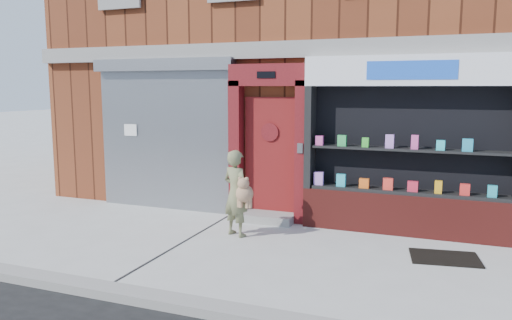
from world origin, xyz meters
The scene contains 8 objects.
ground centered at (0.00, 0.00, 0.00)m, with size 80.00×80.00×0.00m, color #9E9E99.
curb centered at (0.00, -2.15, 0.06)m, with size 60.00×0.30×0.12m, color gray.
building centered at (0.00, 5.99, 4.00)m, with size 12.00×8.16×8.00m.
shutter_bay centered at (-3.00, 1.93, 1.72)m, with size 3.10×0.30×3.04m.
red_door_bay centered at (-0.75, 1.86, 1.46)m, with size 1.52×0.58×2.90m.
pharmacy_bay centered at (1.75, 1.81, 1.37)m, with size 3.50×0.41×3.00m.
woman centered at (-0.88, 0.66, 0.73)m, with size 0.66×0.53×1.45m.
doormat centered at (2.40, 0.71, 0.01)m, with size 0.96×0.67×0.02m, color black.
Camera 1 is at (2.35, -6.81, 2.48)m, focal length 35.00 mm.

